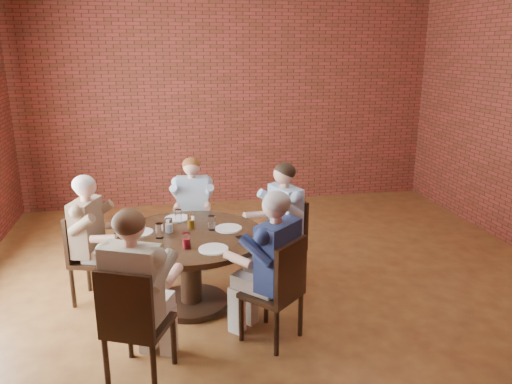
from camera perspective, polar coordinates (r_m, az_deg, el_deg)
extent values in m
plane|color=olive|center=(5.13, 3.07, -12.36)|extent=(7.00, 7.00, 0.00)
plane|color=maroon|center=(7.98, -2.92, 10.76)|extent=(7.00, 0.00, 7.00)
cylinder|color=black|center=(5.07, -7.34, -12.42)|extent=(0.72, 0.72, 0.06)
cylinder|color=black|center=(4.93, -7.47, -9.15)|extent=(0.20, 0.20, 0.64)
cylinder|color=#322012|center=(4.78, -7.63, -5.08)|extent=(1.43, 1.43, 0.05)
cube|color=black|center=(5.32, 2.78, -6.12)|extent=(0.53, 0.53, 0.04)
cube|color=black|center=(5.33, 4.54, -3.15)|extent=(0.17, 0.41, 0.48)
cylinder|color=black|center=(5.47, 0.13, -8.04)|extent=(0.04, 0.04, 0.41)
cylinder|color=black|center=(5.19, 2.11, -9.44)|extent=(0.04, 0.04, 0.41)
cylinder|color=black|center=(5.64, 3.32, -7.29)|extent=(0.04, 0.04, 0.41)
cylinder|color=black|center=(5.37, 5.41, -8.60)|extent=(0.04, 0.04, 0.41)
cube|color=black|center=(5.92, -7.16, -3.89)|extent=(0.42, 0.42, 0.04)
cube|color=black|center=(6.01, -7.20, -1.20)|extent=(0.38, 0.08, 0.44)
cylinder|color=black|center=(5.86, -8.71, -6.53)|extent=(0.04, 0.04, 0.41)
cylinder|color=black|center=(5.85, -5.54, -6.46)|extent=(0.04, 0.04, 0.41)
cylinder|color=black|center=(6.16, -8.55, -5.38)|extent=(0.04, 0.04, 0.41)
cylinder|color=black|center=(6.15, -5.55, -5.32)|extent=(0.04, 0.04, 0.41)
cube|color=black|center=(5.21, -17.89, -7.43)|extent=(0.51, 0.51, 0.04)
cube|color=black|center=(5.20, -19.96, -4.71)|extent=(0.16, 0.40, 0.46)
cylinder|color=black|center=(5.09, -16.69, -10.68)|extent=(0.04, 0.04, 0.41)
cylinder|color=black|center=(5.38, -15.23, -9.08)|extent=(0.04, 0.04, 0.41)
cylinder|color=black|center=(5.24, -20.20, -10.25)|extent=(0.04, 0.04, 0.41)
cylinder|color=black|center=(5.51, -18.59, -8.73)|extent=(0.04, 0.04, 0.41)
cube|color=black|center=(3.99, -13.20, -14.61)|extent=(0.58, 0.58, 0.04)
cube|color=black|center=(3.71, -14.84, -12.48)|extent=(0.42, 0.21, 0.50)
cylinder|color=black|center=(4.19, -9.40, -16.44)|extent=(0.04, 0.04, 0.41)
cylinder|color=black|center=(4.33, -14.22, -15.55)|extent=(0.04, 0.04, 0.41)
cylinder|color=black|center=(3.90, -11.61, -19.26)|extent=(0.04, 0.04, 0.41)
cylinder|color=black|center=(4.05, -16.74, -18.15)|extent=(0.04, 0.04, 0.41)
cube|color=black|center=(4.34, 1.76, -11.49)|extent=(0.61, 0.61, 0.04)
cube|color=black|center=(4.13, 4.03, -8.96)|extent=(0.34, 0.32, 0.49)
cylinder|color=black|center=(4.68, 1.17, -12.47)|extent=(0.04, 0.04, 0.41)
cylinder|color=black|center=(4.42, -1.70, -14.30)|extent=(0.04, 0.04, 0.41)
cylinder|color=black|center=(4.50, 5.10, -13.77)|extent=(0.04, 0.04, 0.41)
cylinder|color=black|center=(4.23, 2.36, -15.81)|extent=(0.04, 0.04, 0.41)
cylinder|color=white|center=(4.87, -3.16, -4.17)|extent=(0.26, 0.26, 0.01)
cylinder|color=white|center=(5.20, -8.96, -3.00)|extent=(0.26, 0.26, 0.01)
cylinder|color=white|center=(4.88, -13.18, -4.52)|extent=(0.26, 0.26, 0.01)
cylinder|color=white|center=(4.39, -4.90, -6.51)|extent=(0.26, 0.26, 0.01)
cylinder|color=white|center=(4.84, -5.09, -3.53)|extent=(0.07, 0.07, 0.14)
cylinder|color=white|center=(4.89, -7.44, -3.41)|extent=(0.07, 0.07, 0.14)
cylinder|color=white|center=(5.07, -8.87, -2.75)|extent=(0.07, 0.07, 0.14)
cylinder|color=white|center=(4.82, -9.92, -3.80)|extent=(0.07, 0.07, 0.14)
cylinder|color=white|center=(4.70, -10.98, -4.37)|extent=(0.07, 0.07, 0.14)
cylinder|color=white|center=(4.43, -7.95, -5.55)|extent=(0.07, 0.07, 0.14)
cube|color=black|center=(4.63, -1.68, -5.30)|extent=(0.10, 0.14, 0.01)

